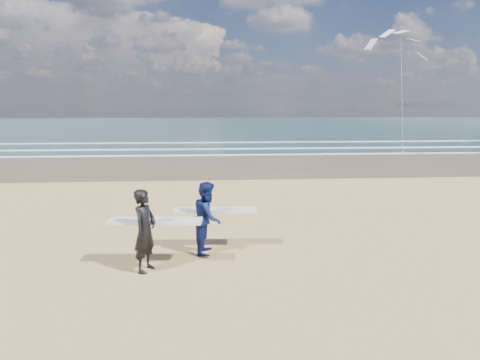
{
  "coord_description": "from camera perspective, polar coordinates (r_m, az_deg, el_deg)",
  "views": [
    {
      "loc": [
        0.78,
        -9.59,
        3.8
      ],
      "look_at": [
        1.98,
        6.0,
        1.05
      ],
      "focal_mm": 32.0,
      "sensor_mm": 36.0,
      "label": 1
    }
  ],
  "objects": [
    {
      "name": "ocean",
      "position": [
        83.91,
        8.91,
        7.25
      ],
      "size": [
        220.0,
        100.0,
        0.02
      ],
      "primitive_type": "cube",
      "color": "#1B3A3C",
      "rests_on": "ground"
    },
    {
      "name": "surfer_far",
      "position": [
        11.1,
        -4.28,
        -4.96
      ],
      "size": [
        2.22,
        1.17,
        1.88
      ],
      "color": "#0C1447",
      "rests_on": "ground"
    },
    {
      "name": "foam_breakers",
      "position": [
        42.48,
        22.58,
        4.14
      ],
      "size": [
        220.0,
        11.7,
        0.05
      ],
      "color": "white",
      "rests_on": "ground"
    },
    {
      "name": "surfer_near",
      "position": [
        10.11,
        -12.41,
        -6.46
      ],
      "size": [
        2.24,
        1.12,
        1.93
      ],
      "color": "black",
      "rests_on": "ground"
    },
    {
      "name": "kite_1",
      "position": [
        39.56,
        20.74,
        12.61
      ],
      "size": [
        5.55,
        4.71,
        11.14
      ],
      "color": "slate",
      "rests_on": "ground"
    }
  ]
}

